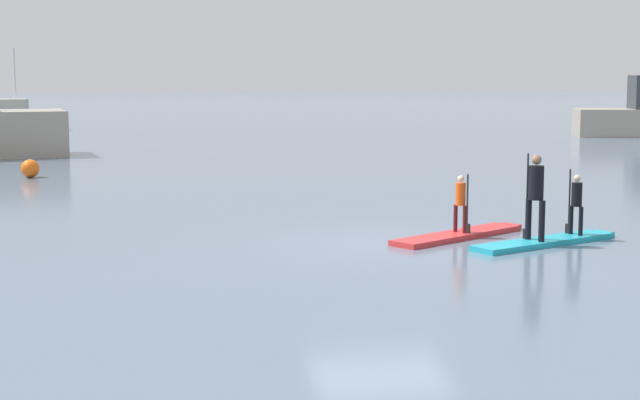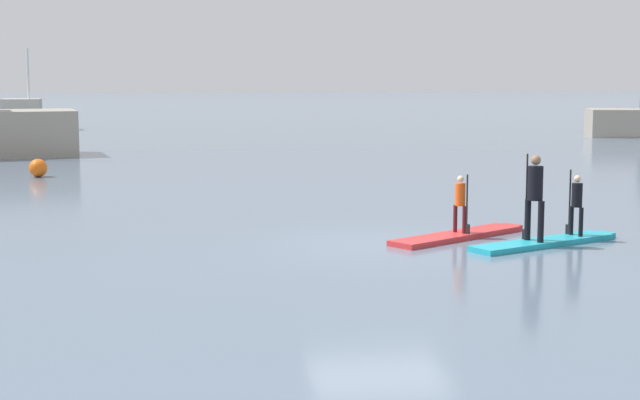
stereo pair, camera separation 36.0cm
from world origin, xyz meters
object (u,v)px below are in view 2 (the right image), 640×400
(paddler_child_solo, at_px, (461,201))
(mooring_buoy_near, at_px, (38,168))
(paddler_adult, at_px, (535,192))
(paddleboard_near, at_px, (459,235))
(fishing_boat_green_midground, at_px, (18,119))
(paddler_child_front, at_px, (576,202))
(paddleboard_far, at_px, (546,242))

(paddler_child_solo, bearing_deg, mooring_buoy_near, 127.28)
(paddler_child_solo, height_order, paddler_adult, paddler_adult)
(mooring_buoy_near, bearing_deg, paddler_child_solo, -52.72)
(paddler_child_solo, height_order, mooring_buoy_near, paddler_child_solo)
(paddleboard_near, relative_size, paddler_adult, 1.96)
(fishing_boat_green_midground, relative_size, mooring_buoy_near, 10.68)
(mooring_buoy_near, bearing_deg, fishing_boat_green_midground, 99.75)
(paddleboard_near, distance_m, paddler_child_front, 2.20)
(paddler_child_front, xyz_separation_m, fishing_boat_green_midground, (-15.19, 35.96, -0.14))
(paddler_child_solo, bearing_deg, fishing_boat_green_midground, 110.46)
(paddleboard_near, relative_size, paddler_child_front, 2.51)
(paddler_adult, height_order, mooring_buoy_near, paddler_adult)
(paddleboard_near, xyz_separation_m, mooring_buoy_near, (-9.18, 12.07, 0.22))
(paddler_child_solo, xyz_separation_m, fishing_boat_green_midground, (-13.19, 35.36, -0.12))
(paddler_child_front, bearing_deg, fishing_boat_green_midground, 112.90)
(paddler_child_front, bearing_deg, mooring_buoy_near, 131.44)
(paddleboard_near, height_order, paddleboard_far, same)
(paddler_child_solo, distance_m, mooring_buoy_near, 15.18)
(paddleboard_near, distance_m, paddler_adult, 1.76)
(paddleboard_near, height_order, paddler_child_front, paddler_child_front)
(paddler_child_front, bearing_deg, paddleboard_near, 163.14)
(fishing_boat_green_midground, bearing_deg, paddler_child_solo, -69.54)
(paddler_adult, height_order, paddler_child_front, paddler_adult)
(paddleboard_near, bearing_deg, fishing_boat_green_midground, 110.45)
(paddleboard_far, bearing_deg, paddler_child_front, 26.53)
(paddler_adult, bearing_deg, paddler_child_front, 25.91)
(fishing_boat_green_midground, bearing_deg, mooring_buoy_near, -80.25)
(paddler_adult, bearing_deg, paddleboard_far, 24.34)
(paddler_child_front, bearing_deg, paddleboard_far, -153.47)
(paddleboard_near, bearing_deg, paddleboard_far, -35.93)
(paddler_child_solo, height_order, fishing_boat_green_midground, fishing_boat_green_midground)
(paddler_child_front, relative_size, mooring_buoy_near, 2.25)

